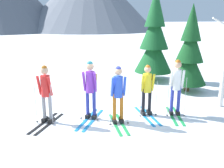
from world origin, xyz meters
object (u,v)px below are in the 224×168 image
object	(u,v)px
pine_tree_near	(190,53)
skier_in_yellow	(147,88)
skier_in_red	(46,92)
skier_in_blue	(118,91)
skier_in_white	(176,84)
skier_in_purple	(91,86)
pine_tree_mid	(154,39)

from	to	relation	value
pine_tree_near	skier_in_yellow	bearing A→B (deg)	-149.83
skier_in_red	skier_in_blue	distance (m)	2.16
skier_in_white	skier_in_yellow	bearing A→B (deg)	159.44
skier_in_blue	skier_in_white	bearing A→B (deg)	-2.67
skier_in_red	skier_in_white	bearing A→B (deg)	-13.18
skier_in_blue	skier_in_white	distance (m)	2.01
skier_in_red	skier_in_blue	world-z (taller)	skier_in_red
skier_in_purple	pine_tree_mid	xyz separation A→B (m)	(4.49, 3.72, 1.03)
skier_in_blue	pine_tree_mid	xyz separation A→B (m)	(3.83, 4.35, 1.09)
skier_in_blue	pine_tree_near	xyz separation A→B (m)	(4.18, 2.01, 0.69)
skier_in_red	skier_in_yellow	world-z (taller)	skier_in_red
skier_in_red	pine_tree_near	bearing A→B (deg)	10.73
skier_in_red	skier_in_purple	size ratio (longest dim) A/B	0.96
skier_in_red	skier_in_yellow	xyz separation A→B (m)	(3.11, -0.61, -0.07)
skier_in_white	pine_tree_near	bearing A→B (deg)	44.09
skier_in_yellow	pine_tree_mid	world-z (taller)	pine_tree_mid
skier_in_white	pine_tree_mid	size ratio (longest dim) A/B	0.40
skier_in_red	pine_tree_near	world-z (taller)	pine_tree_near
skier_in_blue	pine_tree_near	bearing A→B (deg)	25.69
skier_in_purple	skier_in_blue	world-z (taller)	skier_in_purple
skier_in_red	skier_in_white	distance (m)	4.10
skier_in_purple	skier_in_white	bearing A→B (deg)	-15.27
pine_tree_near	skier_in_purple	bearing A→B (deg)	-164.10
skier_in_yellow	pine_tree_near	size ratio (longest dim) A/B	0.46
skier_in_red	skier_in_purple	xyz separation A→B (m)	(1.33, -0.21, 0.07)
skier_in_purple	skier_in_white	distance (m)	2.76
skier_in_purple	pine_tree_mid	distance (m)	5.92
pine_tree_near	skier_in_blue	bearing A→B (deg)	-154.31
skier_in_yellow	skier_in_white	size ratio (longest dim) A/B	0.93
skier_in_blue	skier_in_yellow	size ratio (longest dim) A/B	1.03
pine_tree_near	pine_tree_mid	distance (m)	2.40
skier_in_purple	pine_tree_near	world-z (taller)	pine_tree_near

